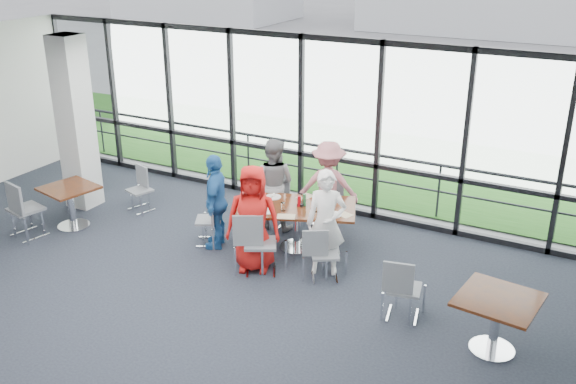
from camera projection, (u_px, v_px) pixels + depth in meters
The scene contains 38 objects.
floor at pixel (125, 337), 8.27m from camera, with size 12.00×10.00×0.02m, color #1D202C.
ceiling at pixel (97, 92), 7.06m from camera, with size 12.00×10.00×0.04m, color white.
curtain_wall_back at pixel (301, 122), 11.75m from camera, with size 12.00×0.10×3.20m, color white.
structural_column at pixel (76, 123), 11.68m from camera, with size 0.50×0.50×3.20m, color silver.
apron at pixel (389, 136), 16.45m from camera, with size 80.00×70.00×0.02m, color slate.
grass_strip at pixel (359, 157), 14.81m from camera, with size 80.00×5.00×0.01m, color #1D5015.
guard_rail at pixel (314, 169), 12.66m from camera, with size 0.06×0.06×12.00m, color #2D2D33.
main_table at pixel (297, 213), 10.35m from camera, with size 2.13×1.65×0.75m.
side_table_left at pixel (70, 194), 11.11m from camera, with size 0.99×0.99×0.75m.
side_table_right at pixel (498, 306), 7.75m from camera, with size 1.03×1.03×0.75m.
diner_near_left at pixel (253, 218), 9.64m from camera, with size 0.82×0.53×1.68m, color red.
diner_near_right at pixel (326, 223), 9.53m from camera, with size 0.60×0.44×1.64m, color white.
diner_far_left at pixel (273, 184), 11.05m from camera, with size 0.79×0.49×1.62m, color gray.
diner_far_right at pixel (328, 186), 10.99m from camera, with size 1.03×0.53×1.59m, color #CA737A.
diner_end at pixel (216, 201), 10.37m from camera, with size 0.93×0.51×1.59m, color #235FA5.
chair_main_nl at pixel (261, 243), 9.65m from camera, with size 0.47×0.47×0.97m, color slate, non-canonical shape.
chair_main_nr at pixel (325, 254), 9.49m from camera, with size 0.40×0.40×0.82m, color slate, non-canonical shape.
chair_main_fl at pixel (273, 201), 11.32m from camera, with size 0.42×0.42×0.86m, color slate, non-canonical shape.
chair_main_fr at pixel (323, 202), 11.28m from camera, with size 0.41×0.41×0.84m, color slate, non-canonical shape.
chair_main_end at pixel (209, 220), 10.59m from camera, with size 0.41×0.41×0.84m, color slate, non-canonical shape.
chair_spare_la at pixel (26, 209), 10.80m from camera, with size 0.49×0.49×1.00m, color slate, non-canonical shape.
chair_spare_lb at pixel (140, 190), 11.86m from camera, with size 0.39×0.39×0.80m, color slate, non-canonical shape.
chair_spare_r at pixel (404, 288), 8.52m from camera, with size 0.43×0.43×0.87m, color slate, non-canonical shape.
plate_nl at pixel (266, 211), 10.09m from camera, with size 0.26×0.26×0.01m, color white.
plate_nr at pixel (333, 215), 9.97m from camera, with size 0.27×0.27×0.01m, color white.
plate_fl at pixel (273, 197), 10.63m from camera, with size 0.26×0.26×0.01m, color white.
plate_fr at pixel (327, 198), 10.59m from camera, with size 0.26×0.26×0.01m, color white.
plate_end at pixel (245, 202), 10.41m from camera, with size 0.27×0.27×0.01m, color white.
tumbler_a at pixel (283, 207), 10.10m from camera, with size 0.07×0.07×0.14m, color white.
tumbler_b at pixel (315, 208), 10.06m from camera, with size 0.07×0.07×0.14m, color white.
tumbler_c at pixel (301, 198), 10.45m from camera, with size 0.07×0.07×0.13m, color white.
tumbler_d at pixel (255, 203), 10.23m from camera, with size 0.07×0.07×0.14m, color white.
menu_a at pixel (286, 217), 9.91m from camera, with size 0.28×0.20×0.00m, color beige.
menu_b at pixel (344, 214), 9.99m from camera, with size 0.28×0.19×0.00m, color beige.
menu_c at pixel (305, 197), 10.66m from camera, with size 0.28×0.20×0.00m, color beige.
condiment_caddy at pixel (301, 205), 10.29m from camera, with size 0.10×0.07×0.04m, color black.
ketchup_bottle at pixel (299, 201), 10.26m from camera, with size 0.06×0.06×0.18m, color #A90710.
green_bottle at pixel (304, 200), 10.28m from camera, with size 0.05×0.05×0.20m, color #236736.
Camera 1 is at (5.12, -5.16, 4.83)m, focal length 40.00 mm.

